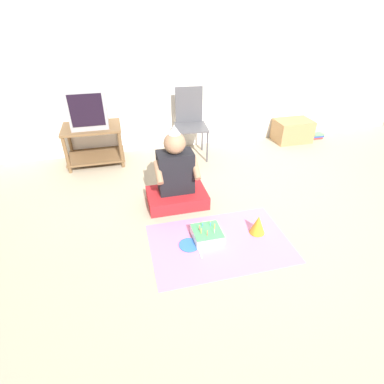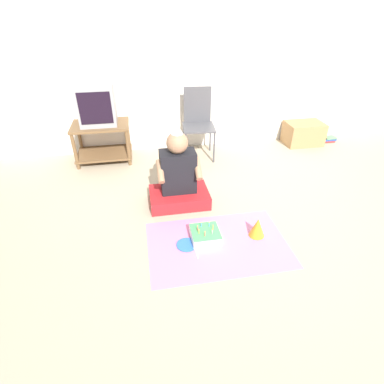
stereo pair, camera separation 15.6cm
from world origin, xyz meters
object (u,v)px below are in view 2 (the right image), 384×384
at_px(folding_chair, 198,119).
at_px(party_hat_blue, 257,227).
at_px(tv, 97,105).
at_px(birthday_cake, 205,235).
at_px(cardboard_box_stack, 303,133).
at_px(person_seated, 178,179).
at_px(book_pile, 329,139).
at_px(paper_plate, 187,245).

xyz_separation_m(folding_chair, party_hat_blue, (0.19, -1.83, -0.41)).
distance_m(tv, birthday_cake, 2.22).
bearing_deg(cardboard_box_stack, person_seated, -149.10).
relative_size(folding_chair, book_pile, 4.69).
height_order(tv, cardboard_box_stack, tv).
xyz_separation_m(birthday_cake, paper_plate, (-0.18, -0.06, -0.04)).
relative_size(cardboard_box_stack, party_hat_blue, 2.93).
relative_size(book_pile, person_seated, 0.22).
xyz_separation_m(folding_chair, person_seated, (-0.43, -1.15, -0.22)).
bearing_deg(party_hat_blue, person_seated, 132.42).
bearing_deg(birthday_cake, book_pile, 38.38).
bearing_deg(cardboard_box_stack, book_pile, -1.06).
relative_size(cardboard_box_stack, birthday_cake, 2.11).
bearing_deg(book_pile, paper_plate, -142.84).
bearing_deg(book_pile, folding_chair, -177.93).
bearing_deg(folding_chair, party_hat_blue, -84.07).
height_order(folding_chair, paper_plate, folding_chair).
bearing_deg(paper_plate, cardboard_box_stack, 42.73).
height_order(cardboard_box_stack, person_seated, person_seated).
height_order(folding_chair, book_pile, folding_chair).
relative_size(book_pile, party_hat_blue, 1.04).
distance_m(person_seated, party_hat_blue, 0.94).
distance_m(birthday_cake, paper_plate, 0.19).
distance_m(person_seated, paper_plate, 0.75).
bearing_deg(party_hat_blue, folding_chair, 95.93).
height_order(tv, paper_plate, tv).
relative_size(folding_chair, paper_plate, 4.97).
bearing_deg(book_pile, person_seated, -153.96).
bearing_deg(cardboard_box_stack, paper_plate, -137.27).
bearing_deg(tv, person_seated, -55.32).
xyz_separation_m(tv, birthday_cake, (0.99, -1.87, -0.69)).
bearing_deg(cardboard_box_stack, party_hat_blue, -126.96).
bearing_deg(person_seated, party_hat_blue, -47.58).
bearing_deg(folding_chair, birthday_cake, -99.00).
distance_m(tv, party_hat_blue, 2.49).
distance_m(party_hat_blue, paper_plate, 0.66).
xyz_separation_m(folding_chair, paper_plate, (-0.46, -1.86, -0.50)).
height_order(person_seated, birthday_cake, person_seated).
xyz_separation_m(tv, paper_plate, (0.81, -1.92, -0.73)).
bearing_deg(birthday_cake, cardboard_box_stack, 44.46).
relative_size(cardboard_box_stack, paper_plate, 2.98).
relative_size(tv, birthday_cake, 1.86).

